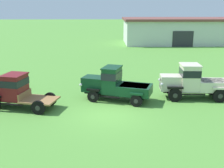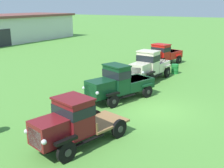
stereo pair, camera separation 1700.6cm
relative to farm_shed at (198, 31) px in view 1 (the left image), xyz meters
The scene contains 6 objects.
ground_plane 35.65m from the farm_shed, 115.71° to the right, with size 240.00×240.00×0.00m, color #518E38.
farm_shed is the anchor object (origin of this frame).
vintage_truck_second_in_line 37.34m from the farm_shed, 124.69° to the right, with size 4.71×2.67×2.14m.
vintage_truck_midrow_center 33.02m from the farm_shed, 116.98° to the right, with size 4.92×3.04×2.25m.
vintage_truck_far_side 30.74m from the farm_shed, 108.41° to the right, with size 4.65×2.08×2.36m.
oil_drum_near_fence 34.71m from the farm_shed, 129.82° to the right, with size 0.61×0.61×0.90m.
Camera 1 is at (-0.14, -15.25, 6.11)m, focal length 45.00 mm.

